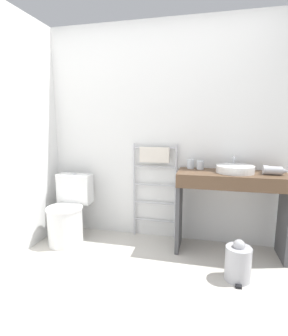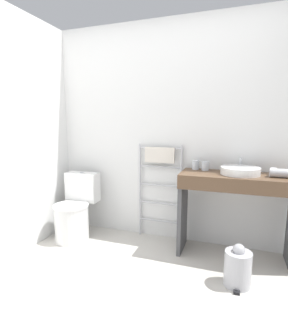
% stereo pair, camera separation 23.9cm
% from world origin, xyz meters
% --- Properties ---
extents(ground_plane, '(12.00, 12.00, 0.00)m').
position_xyz_m(ground_plane, '(0.00, 0.00, 0.00)').
color(ground_plane, beige).
extents(wall_back, '(2.89, 0.12, 2.44)m').
position_xyz_m(wall_back, '(0.00, 1.46, 1.22)').
color(wall_back, white).
rests_on(wall_back, ground_plane).
extents(wall_side, '(0.12, 2.08, 2.44)m').
position_xyz_m(wall_side, '(-1.39, 0.70, 1.22)').
color(wall_side, white).
rests_on(wall_side, ground_plane).
extents(toilet, '(0.40, 0.54, 0.76)m').
position_xyz_m(toilet, '(-1.01, 1.03, 0.31)').
color(toilet, white).
rests_on(toilet, ground_plane).
extents(towel_radiator, '(0.52, 0.06, 1.11)m').
position_xyz_m(towel_radiator, '(-0.07, 1.36, 0.78)').
color(towel_radiator, silver).
rests_on(towel_radiator, ground_plane).
extents(vanity_counter, '(1.08, 0.44, 0.86)m').
position_xyz_m(vanity_counter, '(0.76, 1.16, 0.59)').
color(vanity_counter, brown).
rests_on(vanity_counter, ground_plane).
extents(sink_basin, '(0.37, 0.37, 0.07)m').
position_xyz_m(sink_basin, '(0.79, 1.18, 0.89)').
color(sink_basin, white).
rests_on(sink_basin, vanity_counter).
extents(faucet, '(0.02, 0.10, 0.14)m').
position_xyz_m(faucet, '(0.79, 1.34, 0.95)').
color(faucet, silver).
rests_on(faucet, vanity_counter).
extents(cup_near_wall, '(0.07, 0.07, 0.10)m').
position_xyz_m(cup_near_wall, '(0.34, 1.32, 0.90)').
color(cup_near_wall, silver).
rests_on(cup_near_wall, vanity_counter).
extents(cup_near_edge, '(0.08, 0.08, 0.09)m').
position_xyz_m(cup_near_edge, '(0.44, 1.29, 0.90)').
color(cup_near_edge, silver).
rests_on(cup_near_edge, vanity_counter).
extents(hair_dryer, '(0.22, 0.18, 0.08)m').
position_xyz_m(hair_dryer, '(1.13, 1.16, 0.90)').
color(hair_dryer, '#B7B7BC').
rests_on(hair_dryer, vanity_counter).
extents(trash_bin, '(0.22, 0.25, 0.37)m').
position_xyz_m(trash_bin, '(0.80, 0.68, 0.16)').
color(trash_bin, '#B7B7BC').
rests_on(trash_bin, ground_plane).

